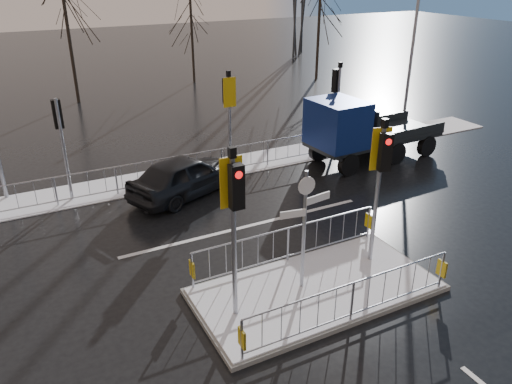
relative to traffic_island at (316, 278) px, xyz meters
name	(u,v)px	position (x,y,z in m)	size (l,w,h in m)	color
ground	(316,292)	(0.01, -0.01, -0.39)	(120.00, 120.00, 0.00)	black
snow_verge	(192,173)	(0.01, 8.59, -0.37)	(30.00, 2.00, 0.04)	white
lane_markings	(323,299)	(0.01, -0.34, -0.39)	(8.00, 11.38, 0.01)	silver
traffic_island	(316,278)	(0.00, 0.00, 0.00)	(6.00, 3.04, 4.15)	slate
far_kerb_fixtures	(203,152)	(0.31, 8.08, 0.63)	(18.00, 0.65, 3.83)	#92969F
car_far_lane	(185,175)	(-0.84, 6.88, 0.33)	(1.71, 4.26, 1.45)	black
flatbed_truck	(353,130)	(6.12, 6.65, 1.05)	(5.94, 2.45, 2.70)	black
tree_far_a	(66,15)	(-1.99, 21.99, 4.43)	(3.75, 3.75, 7.08)	black
tree_far_b	(191,18)	(6.01, 23.99, 3.79)	(3.25, 3.25, 6.14)	black
tree_far_c	(320,1)	(14.01, 20.99, 4.76)	(4.00, 4.00, 7.55)	black
street_lamp_right	(415,39)	(10.58, 8.49, 4.00)	(1.25, 0.18, 8.00)	#92969F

